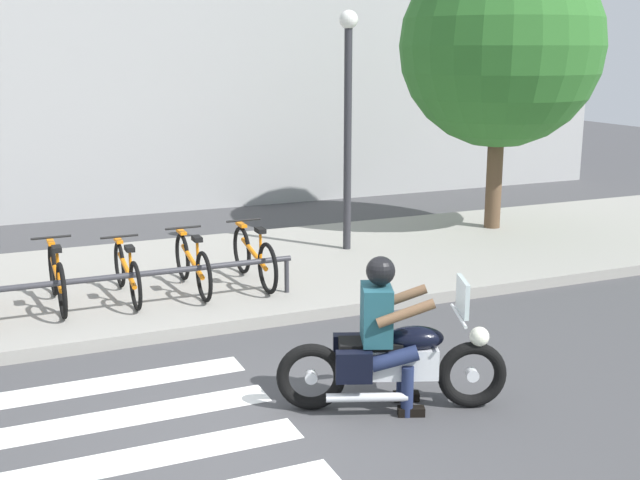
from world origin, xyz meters
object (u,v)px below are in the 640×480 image
bicycle_4 (193,264)px  bicycle_5 (254,257)px  motorcycle (393,361)px  rider (385,323)px  bicycle_3 (127,272)px  tree_near_rack (501,46)px  bicycle_2 (57,278)px  bike_rack (99,281)px  street_lamp (348,109)px

bicycle_4 → bicycle_5: (0.84, -0.00, 0.01)m
motorcycle → bicycle_5: (-0.01, 3.85, 0.06)m
rider → bicycle_3: (-1.62, 3.82, -0.34)m
bicycle_3 → tree_near_rack: bearing=13.9°
bicycle_4 → tree_near_rack: 6.62m
bicycle_2 → bike_rack: bearing=-52.9°
bicycle_2 → bicycle_5: bearing=0.0°
bike_rack → bicycle_5: bearing=14.8°
motorcycle → bicycle_3: (-1.69, 3.85, 0.03)m
bicycle_3 → tree_near_rack: tree_near_rack is taller
tree_near_rack → bicycle_5: bearing=-161.7°
bicycle_3 → bike_rack: bearing=-127.0°
bicycle_4 → bike_rack: bicycle_4 is taller
bicycle_2 → tree_near_rack: (7.47, 1.64, 2.73)m
bicycle_4 → street_lamp: size_ratio=0.45×
bicycle_2 → rider: bearing=-57.3°
bicycle_4 → bicycle_5: size_ratio=1.00×
bike_rack → street_lamp: 4.76m
bicycle_4 → bicycle_5: 0.84m
rider → motorcycle: bearing=-24.0°
motorcycle → tree_near_rack: tree_near_rack is taller
bicycle_3 → street_lamp: street_lamp is taller
rider → bike_rack: 3.85m
bicycle_3 → bicycle_4: (0.84, -0.00, 0.02)m
bicycle_2 → bicycle_4: 1.67m
rider → street_lamp: size_ratio=0.38×
bicycle_2 → bicycle_3: (0.84, 0.00, -0.03)m
rider → street_lamp: bearing=68.4°
rider → bicycle_5: size_ratio=0.84×
bicycle_2 → bicycle_3: bearing=0.1°
bike_rack → tree_near_rack: tree_near_rack is taller
bicycle_3 → bike_rack: bicycle_3 is taller
motorcycle → rider: 0.37m
bicycle_3 → bike_rack: (-0.42, -0.56, 0.09)m
rider → bicycle_2: bearing=122.7°
rider → tree_near_rack: (5.02, 5.46, 2.42)m
motorcycle → bicycle_4: motorcycle is taller
bike_rack → street_lamp: bearing=24.0°
street_lamp → rider: bearing=-111.6°
bicycle_3 → bike_rack: size_ratio=0.35×
rider → bike_rack: rider is taller
bicycle_4 → bike_rack: size_ratio=0.36×
bicycle_2 → bicycle_5: (2.51, 0.00, 0.00)m
motorcycle → tree_near_rack: size_ratio=0.40×
motorcycle → bicycle_3: bearing=113.7°
rider → bicycle_4: (-0.78, 3.82, -0.32)m
bicycle_2 → street_lamp: 4.97m
rider → bicycle_5: bearing=89.1°
street_lamp → tree_near_rack: size_ratio=0.76×
motorcycle → bike_rack: bearing=122.6°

